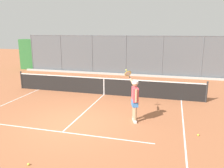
# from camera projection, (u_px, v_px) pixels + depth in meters

# --- Properties ---
(ground_plane) EXTENTS (60.00, 60.00, 0.00)m
(ground_plane) POSITION_uv_depth(u_px,v_px,m) (72.00, 124.00, 8.76)
(ground_plane) COLOR #A8603D
(court_line_markings) EXTENTS (8.41, 9.16, 0.01)m
(court_line_markings) POSITION_uv_depth(u_px,v_px,m) (57.00, 136.00, 7.70)
(court_line_markings) COLOR white
(court_line_markings) RESTS_ON ground
(fence_backdrop) EXTENTS (20.09, 1.37, 3.16)m
(fence_backdrop) POSITION_uv_depth(u_px,v_px,m) (127.00, 57.00, 18.59)
(fence_backdrop) COLOR #565B60
(fence_backdrop) RESTS_ON ground
(tennis_net) EXTENTS (10.81, 0.09, 1.07)m
(tennis_net) POSITION_uv_depth(u_px,v_px,m) (104.00, 86.00, 12.63)
(tennis_net) COLOR #2D2D2D
(tennis_net) RESTS_ON ground
(tennis_player) EXTENTS (0.78, 1.23, 1.93)m
(tennis_player) POSITION_uv_depth(u_px,v_px,m) (135.00, 98.00, 8.81)
(tennis_player) COLOR silver
(tennis_player) RESTS_ON ground
(tennis_ball_near_baseline) EXTENTS (0.07, 0.07, 0.07)m
(tennis_ball_near_baseline) POSITION_uv_depth(u_px,v_px,m) (198.00, 135.00, 7.74)
(tennis_ball_near_baseline) COLOR #C1D138
(tennis_ball_near_baseline) RESTS_ON ground
(tennis_ball_near_net) EXTENTS (0.07, 0.07, 0.07)m
(tennis_ball_near_net) POSITION_uv_depth(u_px,v_px,m) (28.00, 164.00, 6.04)
(tennis_ball_near_net) COLOR #D6E042
(tennis_ball_near_net) RESTS_ON ground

